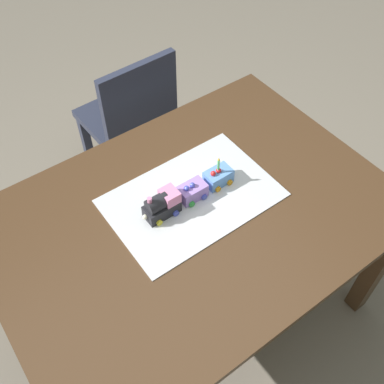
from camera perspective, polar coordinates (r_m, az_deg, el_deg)
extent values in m
plane|color=gray|center=(2.23, 0.13, -14.19)|extent=(8.00, 8.00, 0.00)
cube|color=#4C331E|center=(1.61, 0.17, -2.99)|extent=(1.40, 1.00, 0.03)
cube|color=#4C331E|center=(2.08, 22.31, -8.40)|extent=(0.07, 0.07, 0.71)
cube|color=#4C331E|center=(2.06, -22.34, -9.42)|extent=(0.07, 0.07, 0.71)
cube|color=#4C331E|center=(2.39, 6.36, 5.85)|extent=(0.07, 0.07, 0.71)
cube|color=#2D3347|center=(2.43, -8.47, 9.24)|extent=(0.41, 0.41, 0.04)
cube|color=#2D3347|center=(2.17, -6.53, 11.23)|extent=(0.40, 0.05, 0.40)
cube|color=#2D3347|center=(2.75, -6.85, 8.92)|extent=(0.04, 0.04, 0.42)
cube|color=#2D3347|center=(2.65, -12.99, 5.75)|extent=(0.04, 0.04, 0.42)
cube|color=#2D3347|center=(2.54, -2.59, 4.99)|extent=(0.04, 0.04, 0.42)
cube|color=#2D3347|center=(2.43, -9.05, 1.40)|extent=(0.04, 0.04, 0.42)
cube|color=silver|center=(1.64, 0.00, -0.72)|extent=(0.60, 0.40, 0.00)
cube|color=#232328|center=(1.57, -3.81, -2.13)|extent=(0.12, 0.06, 0.05)
cylinder|color=#232328|center=(1.53, -4.38, -1.40)|extent=(0.08, 0.05, 0.05)
cube|color=pink|center=(1.55, -2.84, -0.48)|extent=(0.06, 0.06, 0.04)
cylinder|color=pink|center=(1.50, -5.35, -1.15)|extent=(0.02, 0.02, 0.03)
sphere|color=#F4EFCC|center=(1.55, -5.94, -3.14)|extent=(0.02, 0.02, 0.02)
cylinder|color=yellow|center=(1.56, -4.10, -3.89)|extent=(0.02, 0.01, 0.02)
cylinder|color=#4C59D8|center=(1.58, -2.02, -2.71)|extent=(0.02, 0.01, 0.02)
cylinder|color=green|center=(1.59, -5.53, -2.19)|extent=(0.02, 0.01, 0.02)
cylinder|color=red|center=(1.62, -3.48, -1.05)|extent=(0.02, 0.01, 0.02)
cube|color=#AD84E0|center=(1.62, 0.03, 0.08)|extent=(0.10, 0.06, 0.06)
cylinder|color=green|center=(1.60, 0.00, -1.55)|extent=(0.02, 0.01, 0.02)
cylinder|color=#4C59D8|center=(1.62, 1.57, -0.65)|extent=(0.02, 0.01, 0.02)
cylinder|color=yellow|center=(1.64, -1.49, 0.05)|extent=(0.02, 0.01, 0.02)
cylinder|color=#4C59D8|center=(1.66, 0.07, 0.91)|extent=(0.02, 0.01, 0.02)
sphere|color=#4C59D8|center=(1.58, -0.70, 0.46)|extent=(0.02, 0.02, 0.02)
sphere|color=#4C59D8|center=(1.59, 0.03, 0.87)|extent=(0.02, 0.02, 0.02)
cube|color=#669EEA|center=(1.66, 3.32, 1.92)|extent=(0.10, 0.06, 0.06)
cylinder|color=orange|center=(1.65, 3.31, 0.35)|extent=(0.02, 0.01, 0.02)
cylinder|color=orange|center=(1.67, 4.79, 1.20)|extent=(0.02, 0.01, 0.02)
cylinder|color=red|center=(1.68, 1.80, 1.87)|extent=(0.02, 0.01, 0.02)
cylinder|color=#4C59D8|center=(1.71, 3.27, 2.68)|extent=(0.02, 0.01, 0.02)
sphere|color=red|center=(1.64, 3.37, 2.71)|extent=(0.02, 0.02, 0.02)
sphere|color=red|center=(1.63, 2.68, 2.33)|extent=(0.02, 0.02, 0.02)
cylinder|color=#66D872|center=(1.61, 3.35, 3.46)|extent=(0.01, 0.01, 0.05)
cone|color=yellow|center=(1.59, 3.40, 4.18)|extent=(0.01, 0.01, 0.01)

